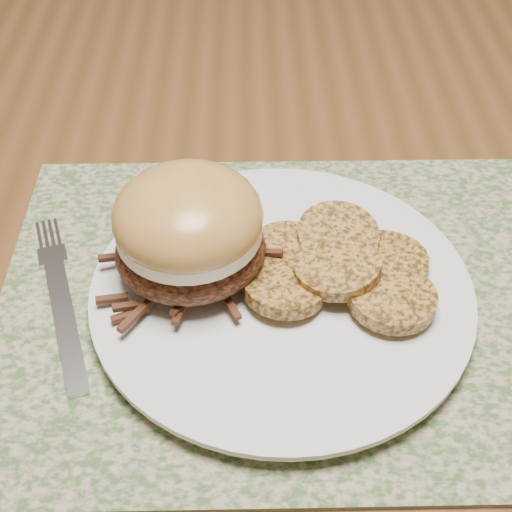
{
  "coord_description": "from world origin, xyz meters",
  "views": [
    {
      "loc": [
        0.01,
        -0.45,
        1.14
      ],
      "look_at": [
        0.02,
        -0.09,
        0.79
      ],
      "focal_mm": 50.0,
      "sensor_mm": 36.0,
      "label": 1
    }
  ],
  "objects": [
    {
      "name": "dinner_plate",
      "position": [
        0.04,
        -0.1,
        0.76
      ],
      "size": [
        0.26,
        0.26,
        0.02
      ],
      "primitive_type": "cylinder",
      "color": "silver",
      "rests_on": "placemat"
    },
    {
      "name": "fork",
      "position": [
        -0.12,
        -0.1,
        0.76
      ],
      "size": [
        0.07,
        0.18,
        0.0
      ],
      "rotation": [
        0.0,
        0.0,
        0.31
      ],
      "color": "silver",
      "rests_on": "placemat"
    },
    {
      "name": "dining_table",
      "position": [
        0.0,
        0.0,
        0.67
      ],
      "size": [
        1.5,
        0.9,
        0.75
      ],
      "color": "brown",
      "rests_on": "ground"
    },
    {
      "name": "placemat",
      "position": [
        0.05,
        -0.1,
        0.75
      ],
      "size": [
        0.45,
        0.33,
        0.0
      ],
      "primitive_type": "cube",
      "color": "#3E5B2E",
      "rests_on": "dining_table"
    },
    {
      "name": "pork_sandwich",
      "position": [
        -0.03,
        -0.09,
        0.81
      ],
      "size": [
        0.13,
        0.13,
        0.08
      ],
      "rotation": [
        0.0,
        0.0,
        0.29
      ],
      "color": "black",
      "rests_on": "dinner_plate"
    },
    {
      "name": "roasted_potatoes",
      "position": [
        0.08,
        -0.09,
        0.78
      ],
      "size": [
        0.16,
        0.14,
        0.03
      ],
      "color": "#A87531",
      "rests_on": "dinner_plate"
    }
  ]
}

